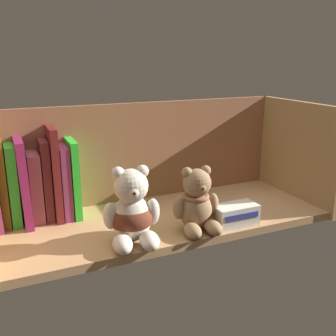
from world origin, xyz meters
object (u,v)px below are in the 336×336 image
book_6 (54,173)px  teddy_bear_larger (132,213)px  book_3 (23,181)px  book_7 (64,181)px  book_5 (46,180)px  book_8 (72,177)px  book_1 (2,183)px  book_4 (35,187)px  book_2 (13,185)px  small_product_box (235,215)px  teddy_bear_smaller (197,204)px

book_6 → teddy_bear_larger: (13.06, -21.32, -4.89)cm
book_3 → book_7: (9.66, 0.00, -1.34)cm
book_5 → book_6: book_6 is taller
book_8 → book_1: bearing=180.0°
book_3 → teddy_bear_larger: book_3 is taller
book_4 → book_8: book_8 is taller
book_2 → book_8: (14.23, 0.00, 0.04)cm
book_1 → small_product_box: 56.38cm
book_2 → small_product_box: bearing=-25.2°
teddy_bear_larger → teddy_bear_smaller: bearing=-1.1°
book_5 → book_8: book_5 is taller
book_3 → teddy_bear_larger: bearing=-46.1°
book_7 → book_4: bearing=180.0°
book_7 → book_8: (2.25, 0.00, 0.66)cm
book_7 → small_product_box: (36.63, -22.91, -6.71)cm
book_1 → book_2: book_1 is taller
book_4 → teddy_bear_smaller: 40.13cm
book_2 → book_3: size_ratio=0.93×
book_1 → book_3: (4.58, 0.00, -0.04)cm
book_6 → book_8: 4.83cm
book_5 → book_8: bearing=0.0°
book_6 → book_4: bearing=180.0°
teddy_bear_smaller → book_6: bearing=143.3°
book_3 → book_6: (7.42, 0.00, 1.10)cm
teddy_bear_larger → small_product_box: (25.81, -1.60, -4.26)cm
book_2 → book_5: bearing=0.0°
book_2 → book_7: size_ratio=1.07×
book_8 → small_product_box: 41.97cm
book_5 → book_8: (6.60, 0.00, -0.22)cm
book_1 → book_8: size_ratio=1.07×
book_5 → book_8: size_ratio=1.02×
book_8 → teddy_bear_larger: (8.57, -21.32, -3.11)cm
book_3 → teddy_bear_smaller: 42.52cm
book_4 → book_7: size_ratio=0.93×
book_2 → book_3: book_3 is taller
book_2 → book_4: book_2 is taller
book_5 → book_7: size_ratio=1.10×
book_4 → book_1: bearing=180.0°
book_4 → book_6: (4.77, 0.00, 3.05)cm
book_2 → teddy_bear_larger: 31.37cm
book_5 → book_1: bearing=180.0°
book_2 → book_8: same height
book_6 → teddy_bear_smaller: (28.98, -21.62, -5.12)cm
book_6 → small_product_box: (38.87, -22.91, -9.14)cm
book_3 → book_5: 5.33cm
book_5 → teddy_bear_larger: size_ratio=1.17×
book_1 → teddy_bear_larger: size_ratio=1.23×
book_3 → book_8: (11.91, 0.00, -0.67)cm
book_3 → book_5: size_ratio=1.04×
book_1 → teddy_bear_larger: (25.06, -21.32, -3.82)cm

